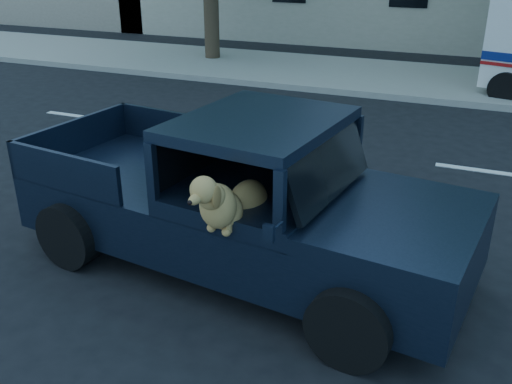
{
  "coord_description": "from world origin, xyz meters",
  "views": [
    {
      "loc": [
        3.85,
        -5.78,
        3.38
      ],
      "look_at": [
        1.88,
        -1.09,
        1.12
      ],
      "focal_mm": 40.0,
      "sensor_mm": 36.0,
      "label": 1
    }
  ],
  "objects": [
    {
      "name": "ground",
      "position": [
        0.0,
        0.0,
        0.0
      ],
      "size": [
        120.0,
        120.0,
        0.0
      ],
      "primitive_type": "plane",
      "color": "black",
      "rests_on": "ground"
    },
    {
      "name": "pickup_truck",
      "position": [
        1.45,
        -0.7,
        0.59
      ],
      "size": [
        5.11,
        2.81,
        1.76
      ],
      "rotation": [
        0.0,
        0.0,
        -0.12
      ],
      "color": "black",
      "rests_on": "ground"
    },
    {
      "name": "lane_stripes",
      "position": [
        2.0,
        3.4,
        0.01
      ],
      "size": [
        21.6,
        0.14,
        0.01
      ],
      "primitive_type": null,
      "color": "silver",
      "rests_on": "ground"
    },
    {
      "name": "far_sidewalk",
      "position": [
        0.0,
        9.2,
        0.07
      ],
      "size": [
        60.0,
        4.0,
        0.15
      ],
      "primitive_type": "cube",
      "color": "gray",
      "rests_on": "ground"
    }
  ]
}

